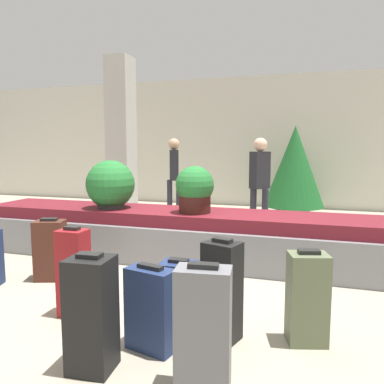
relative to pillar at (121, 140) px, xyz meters
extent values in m
plane|color=#9E937F|center=(2.12, -3.32, -1.60)|extent=(18.00, 18.00, 0.00)
cube|color=beige|center=(2.12, 2.71, 0.00)|extent=(18.00, 0.06, 3.20)
cube|color=gray|center=(2.12, -2.11, -1.36)|extent=(6.12, 1.00, 0.48)
cube|color=maroon|center=(2.12, -2.11, -1.04)|extent=(5.87, 0.84, 0.16)
cube|color=beige|center=(0.00, 0.00, 0.00)|extent=(0.46, 0.46, 3.20)
cube|color=black|center=(2.95, -4.02, -1.22)|extent=(0.31, 0.28, 0.75)
cube|color=black|center=(2.95, -4.02, -0.83)|extent=(0.16, 0.11, 0.03)
cube|color=navy|center=(2.50, -4.32, -1.30)|extent=(0.39, 0.25, 0.60)
cube|color=black|center=(2.50, -4.32, -0.98)|extent=(0.20, 0.10, 0.03)
cube|color=slate|center=(2.98, -4.65, -1.22)|extent=(0.35, 0.23, 0.76)
cube|color=black|center=(2.98, -4.65, -0.83)|extent=(0.19, 0.09, 0.03)
cube|color=navy|center=(2.52, -3.79, -1.35)|extent=(0.30, 0.24, 0.49)
cube|color=black|center=(2.52, -3.79, -1.09)|extent=(0.16, 0.09, 0.03)
cube|color=#472319|center=(0.85, -3.31, -1.27)|extent=(0.37, 0.32, 0.66)
cube|color=black|center=(0.85, -3.31, -0.92)|extent=(0.19, 0.13, 0.03)
cube|color=#5B6647|center=(3.57, -3.88, -1.26)|extent=(0.33, 0.28, 0.68)
cube|color=black|center=(3.57, -3.88, -0.90)|extent=(0.17, 0.11, 0.03)
cube|color=black|center=(2.23, -4.66, -1.22)|extent=(0.30, 0.27, 0.76)
cube|color=black|center=(2.23, -4.66, -0.83)|extent=(0.16, 0.10, 0.03)
cube|color=maroon|center=(1.64, -4.00, -1.22)|extent=(0.24, 0.19, 0.76)
cube|color=black|center=(1.64, -4.00, -0.83)|extent=(0.13, 0.07, 0.03)
cylinder|color=#381914|center=(2.18, -2.21, -0.85)|extent=(0.40, 0.40, 0.22)
sphere|color=#236B2D|center=(2.18, -2.21, -0.61)|extent=(0.49, 0.49, 0.49)
cylinder|color=#2D2D2D|center=(0.98, -2.19, -0.89)|extent=(0.36, 0.36, 0.14)
sphere|color=#236B2D|center=(0.98, -2.19, -0.64)|extent=(0.66, 0.66, 0.66)
cylinder|color=#282833|center=(0.78, 0.60, -1.20)|extent=(0.11, 0.11, 0.79)
cylinder|color=#282833|center=(0.98, 0.60, -1.20)|extent=(0.11, 0.11, 0.79)
cube|color=#232328|center=(0.88, 0.60, -0.50)|extent=(0.28, 0.36, 0.63)
sphere|color=tan|center=(0.88, 0.60, -0.07)|extent=(0.23, 0.23, 0.23)
cylinder|color=#282833|center=(2.67, -0.38, -1.21)|extent=(0.11, 0.11, 0.78)
cylinder|color=#282833|center=(2.87, -0.38, -1.21)|extent=(0.11, 0.11, 0.78)
cube|color=#232328|center=(2.77, -0.38, -0.51)|extent=(0.34, 0.36, 0.62)
sphere|color=beige|center=(2.77, -0.38, -0.09)|extent=(0.23, 0.23, 0.23)
cylinder|color=#4C331E|center=(3.25, 1.75, -1.51)|extent=(0.16, 0.16, 0.18)
cone|color=#195623|center=(3.25, 1.75, -0.54)|extent=(1.30, 1.30, 1.75)
camera|label=1|loc=(3.54, -6.68, -0.15)|focal=35.00mm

